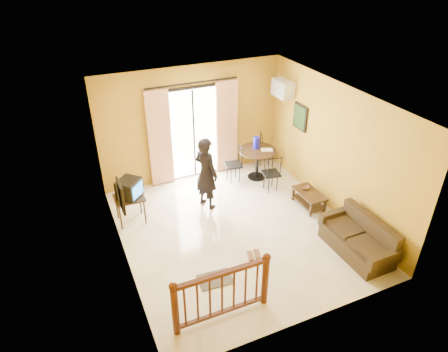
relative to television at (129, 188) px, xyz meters
name	(u,v)px	position (x,y,z in m)	size (l,w,h in m)	color
ground	(236,230)	(1.87, -1.19, -0.80)	(5.00, 5.00, 0.00)	beige
room_shell	(238,157)	(1.87, -1.19, 0.90)	(5.00, 5.00, 5.00)	white
balcony_door	(194,133)	(1.87, 1.24, 0.38)	(2.25, 0.14, 2.46)	black
tv_table	(129,200)	(-0.03, 0.00, -0.28)	(0.60, 0.50, 0.60)	black
television	(129,188)	(0.00, 0.00, 0.00)	(0.60, 0.60, 0.40)	black
picture_left	(121,196)	(-0.35, -1.39, 0.75)	(0.05, 0.42, 0.52)	black
dining_table	(258,156)	(3.25, 0.55, -0.19)	(0.92, 0.92, 0.77)	black
water_jug	(256,143)	(3.26, 0.65, 0.11)	(0.16, 0.16, 0.30)	#1613B5
serving_tray	(267,150)	(3.45, 0.45, -0.03)	(0.28, 0.18, 0.02)	silver
dining_chairs	(256,179)	(3.22, 0.48, -0.80)	(1.59, 1.52, 0.95)	black
air_conditioner	(283,89)	(3.96, 0.76, 1.35)	(0.31, 0.60, 0.40)	silver
botanical_print	(300,117)	(4.08, 0.11, 0.85)	(0.05, 0.50, 0.60)	black
coffee_table	(309,197)	(3.72, -1.05, -0.57)	(0.44, 0.80, 0.36)	black
bowl	(305,187)	(3.72, -0.87, -0.41)	(0.20, 0.20, 0.06)	brown
sofa	(359,240)	(3.71, -2.71, -0.53)	(0.72, 1.53, 0.73)	#322513
standing_person	(206,173)	(1.65, -0.10, 0.03)	(0.61, 0.40, 1.66)	black
stair_balustrade	(222,291)	(0.72, -3.09, -0.24)	(1.63, 0.13, 1.04)	#471E0F
doormat	(215,279)	(0.92, -2.31, -0.79)	(0.60, 0.40, 0.02)	#514A41
sandals	(254,255)	(1.84, -2.03, -0.79)	(0.31, 0.27, 0.03)	brown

